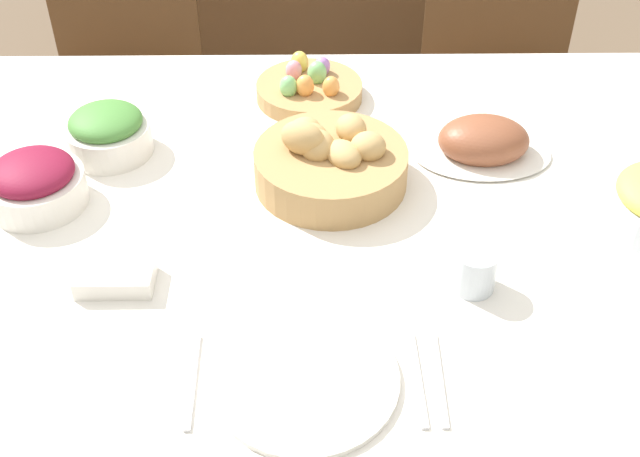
{
  "coord_description": "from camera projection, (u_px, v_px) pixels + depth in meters",
  "views": [
    {
      "loc": [
        0.0,
        -1.09,
        1.63
      ],
      "look_at": [
        0.01,
        -0.09,
        0.78
      ],
      "focal_mm": 45.0,
      "sensor_mm": 36.0,
      "label": 1
    }
  ],
  "objects": [
    {
      "name": "chair_far_right",
      "position": [
        495.0,
        71.0,
        2.26
      ],
      "size": [
        0.47,
        0.47,
        0.97
      ],
      "rotation": [
        0.0,
        0.0,
        -0.12
      ],
      "color": "brown",
      "rests_on": "ground"
    },
    {
      "name": "dinner_plate",
      "position": [
        304.0,
        379.0,
        1.12
      ],
      "size": [
        0.27,
        0.27,
        0.01
      ],
      "color": "silver",
      "rests_on": "dining_table"
    },
    {
      "name": "drinking_cup",
      "position": [
        473.0,
        270.0,
        1.25
      ],
      "size": [
        0.07,
        0.07,
        0.07
      ],
      "color": "silver",
      "rests_on": "dining_table"
    },
    {
      "name": "spoon",
      "position": [
        438.0,
        379.0,
        1.12
      ],
      "size": [
        0.01,
        0.17,
        0.0
      ],
      "rotation": [
        0.0,
        0.0,
        -0.02
      ],
      "color": "silver",
      "rests_on": "dining_table"
    },
    {
      "name": "knife",
      "position": [
        416.0,
        379.0,
        1.12
      ],
      "size": [
        0.01,
        0.17,
        0.0
      ],
      "rotation": [
        0.0,
        0.0,
        0.02
      ],
      "color": "silver",
      "rests_on": "dining_table"
    },
    {
      "name": "egg_basket",
      "position": [
        308.0,
        88.0,
        1.69
      ],
      "size": [
        0.22,
        0.22,
        0.08
      ],
      "color": "#AD8451",
      "rests_on": "dining_table"
    },
    {
      "name": "fork",
      "position": [
        191.0,
        381.0,
        1.12
      ],
      "size": [
        0.01,
        0.17,
        0.0
      ],
      "rotation": [
        0.0,
        0.0,
        0.02
      ],
      "color": "silver",
      "rests_on": "dining_table"
    },
    {
      "name": "dining_table",
      "position": [
        313.0,
        354.0,
        1.65
      ],
      "size": [
        1.81,
        1.17,
        0.74
      ],
      "color": "white",
      "rests_on": "ground"
    },
    {
      "name": "butter_dish",
      "position": [
        114.0,
        277.0,
        1.26
      ],
      "size": [
        0.12,
        0.08,
        0.03
      ],
      "color": "silver",
      "rests_on": "dining_table"
    },
    {
      "name": "ham_platter",
      "position": [
        482.0,
        143.0,
        1.53
      ],
      "size": [
        0.27,
        0.19,
        0.09
      ],
      "color": "silver",
      "rests_on": "dining_table"
    },
    {
      "name": "green_salad_bowl",
      "position": [
        107.0,
        132.0,
        1.53
      ],
      "size": [
        0.16,
        0.16,
        0.09
      ],
      "color": "silver",
      "rests_on": "dining_table"
    },
    {
      "name": "chair_far_left",
      "position": [
        122.0,
        73.0,
        2.25
      ],
      "size": [
        0.43,
        0.43,
        0.97
      ],
      "rotation": [
        0.0,
        0.0,
        -0.02
      ],
      "color": "brown",
      "rests_on": "ground"
    },
    {
      "name": "bread_basket",
      "position": [
        328.0,
        161.0,
        1.45
      ],
      "size": [
        0.28,
        0.28,
        0.13
      ],
      "color": "#AD8451",
      "rests_on": "dining_table"
    },
    {
      "name": "beet_salad_bowl",
      "position": [
        34.0,
        183.0,
        1.4
      ],
      "size": [
        0.17,
        0.17,
        0.09
      ],
      "color": "silver",
      "rests_on": "dining_table"
    }
  ]
}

